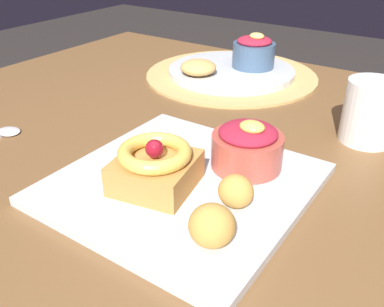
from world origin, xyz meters
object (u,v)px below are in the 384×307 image
(cake_slice, at_px, (155,166))
(fritter_middle, at_px, (212,226))
(coffee_mug, at_px, (370,112))
(front_plate, at_px, (183,184))
(back_pastry, at_px, (198,67))
(berry_ramekin, at_px, (247,146))
(fritter_front, at_px, (236,191))
(back_plate, at_px, (231,71))
(back_ramekin, at_px, (254,52))

(cake_slice, distance_m, fritter_middle, 0.12)
(cake_slice, xyz_separation_m, coffee_mug, (0.17, 0.29, 0.01))
(front_plate, bearing_deg, coffee_mug, 59.68)
(fritter_middle, bearing_deg, back_pastry, 125.08)
(cake_slice, height_order, back_pastry, cake_slice)
(berry_ramekin, bearing_deg, fritter_front, -70.02)
(back_plate, xyz_separation_m, coffee_mug, (0.32, -0.15, 0.04))
(berry_ramekin, bearing_deg, coffee_mug, 61.03)
(fritter_front, height_order, back_pastry, fritter_front)
(fritter_middle, bearing_deg, fritter_front, 99.52)
(berry_ramekin, distance_m, back_plate, 0.40)
(fritter_middle, bearing_deg, cake_slice, 155.66)
(fritter_middle, xyz_separation_m, back_plate, (-0.25, 0.49, -0.02))
(cake_slice, distance_m, back_plate, 0.46)
(berry_ramekin, relative_size, fritter_front, 2.26)
(berry_ramekin, distance_m, fritter_front, 0.09)
(cake_slice, bearing_deg, coffee_mug, 59.38)
(back_plate, xyz_separation_m, back_pastry, (-0.04, -0.07, 0.02))
(back_ramekin, xyz_separation_m, coffee_mug, (0.28, -0.18, -0.00))
(back_plate, height_order, back_pastry, back_pastry)
(back_pastry, bearing_deg, fritter_front, -51.05)
(coffee_mug, bearing_deg, back_pastry, 168.24)
(front_plate, bearing_deg, cake_slice, -123.25)
(berry_ramekin, xyz_separation_m, back_ramekin, (-0.18, 0.37, 0.01))
(berry_ramekin, relative_size, back_plate, 0.34)
(back_ramekin, bearing_deg, back_pastry, -122.38)
(back_plate, distance_m, back_pastry, 0.08)
(front_plate, bearing_deg, back_ramekin, 106.44)
(cake_slice, relative_size, fritter_front, 2.60)
(cake_slice, relative_size, coffee_mug, 1.13)
(front_plate, bearing_deg, back_plate, 111.81)
(berry_ramekin, distance_m, back_ramekin, 0.41)
(front_plate, xyz_separation_m, back_plate, (-0.16, 0.41, 0.01))
(front_plate, xyz_separation_m, cake_slice, (-0.02, -0.03, 0.03))
(cake_slice, bearing_deg, front_plate, 56.75)
(back_plate, bearing_deg, fritter_middle, -62.43)
(cake_slice, relative_size, fritter_middle, 2.26)
(cake_slice, height_order, fritter_front, cake_slice)
(front_plate, xyz_separation_m, berry_ramekin, (0.05, 0.07, 0.04))
(front_plate, distance_m, back_pastry, 0.39)
(fritter_middle, relative_size, back_pastry, 0.64)
(berry_ramekin, xyz_separation_m, fritter_middle, (0.04, -0.15, -0.01))
(fritter_front, bearing_deg, fritter_middle, -80.48)
(back_pastry, bearing_deg, cake_slice, -63.62)
(front_plate, height_order, coffee_mug, coffee_mug)
(back_pastry, bearing_deg, berry_ramekin, -46.43)
(cake_slice, height_order, berry_ramekin, berry_ramekin)
(front_plate, relative_size, back_pastry, 3.98)
(cake_slice, bearing_deg, berry_ramekin, 56.51)
(front_plate, height_order, fritter_middle, fritter_middle)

